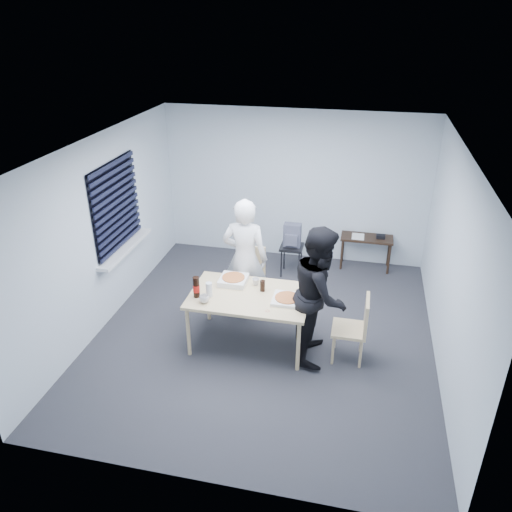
% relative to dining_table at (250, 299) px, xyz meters
% --- Properties ---
extents(room, '(5.00, 5.00, 5.00)m').
position_rel_dining_table_xyz_m(room, '(-2.05, 0.66, 0.76)').
color(room, '#2F2F34').
rests_on(room, ground).
extents(dining_table, '(1.52, 0.97, 0.74)m').
position_rel_dining_table_xyz_m(dining_table, '(0.00, 0.00, 0.00)').
color(dining_table, beige).
rests_on(dining_table, ground).
extents(chair_far, '(0.42, 0.42, 0.89)m').
position_rel_dining_table_xyz_m(chair_far, '(-0.23, 1.01, -0.17)').
color(chair_far, beige).
rests_on(chair_far, ground).
extents(chair_right, '(0.42, 0.42, 0.89)m').
position_rel_dining_table_xyz_m(chair_right, '(1.37, -0.04, -0.17)').
color(chair_right, beige).
rests_on(chair_right, ground).
extents(person_white, '(0.65, 0.42, 1.77)m').
position_rel_dining_table_xyz_m(person_white, '(-0.23, 0.70, 0.20)').
color(person_white, white).
rests_on(person_white, ground).
extents(person_black, '(0.47, 0.86, 1.77)m').
position_rel_dining_table_xyz_m(person_black, '(0.90, -0.03, 0.20)').
color(person_black, black).
rests_on(person_black, ground).
extents(side_table, '(0.86, 0.38, 0.57)m').
position_rel_dining_table_xyz_m(side_table, '(1.44, 2.54, -0.19)').
color(side_table, black).
rests_on(side_table, ground).
extents(stool, '(0.37, 0.37, 0.52)m').
position_rel_dining_table_xyz_m(stool, '(0.24, 2.04, -0.28)').
color(stool, black).
rests_on(stool, ground).
extents(backpack, '(0.28, 0.21, 0.39)m').
position_rel_dining_table_xyz_m(backpack, '(0.24, 2.02, 0.02)').
color(backpack, slate).
rests_on(backpack, stool).
extents(pizza_box_a, '(0.36, 0.36, 0.09)m').
position_rel_dining_table_xyz_m(pizza_box_a, '(-0.28, 0.26, 0.10)').
color(pizza_box_a, white).
rests_on(pizza_box_a, dining_table).
extents(pizza_box_b, '(0.36, 0.36, 0.05)m').
position_rel_dining_table_xyz_m(pizza_box_b, '(0.49, -0.04, 0.08)').
color(pizza_box_b, white).
rests_on(pizza_box_b, dining_table).
extents(mug_a, '(0.17, 0.17, 0.10)m').
position_rel_dining_table_xyz_m(mug_a, '(-0.51, -0.30, 0.11)').
color(mug_a, silver).
rests_on(mug_a, dining_table).
extents(mug_b, '(0.10, 0.10, 0.09)m').
position_rel_dining_table_xyz_m(mug_b, '(0.02, 0.26, 0.11)').
color(mug_b, silver).
rests_on(mug_b, dining_table).
extents(cola_glass, '(0.07, 0.07, 0.15)m').
position_rel_dining_table_xyz_m(cola_glass, '(0.14, 0.13, 0.13)').
color(cola_glass, black).
rests_on(cola_glass, dining_table).
extents(soda_bottle, '(0.09, 0.09, 0.28)m').
position_rel_dining_table_xyz_m(soda_bottle, '(-0.64, -0.19, 0.19)').
color(soda_bottle, black).
rests_on(soda_bottle, dining_table).
extents(plastic_cups, '(0.10, 0.10, 0.19)m').
position_rel_dining_table_xyz_m(plastic_cups, '(-0.49, -0.15, 0.16)').
color(plastic_cups, silver).
rests_on(plastic_cups, dining_table).
extents(rubber_band, '(0.07, 0.07, 0.00)m').
position_rel_dining_table_xyz_m(rubber_band, '(0.30, -0.33, 0.06)').
color(rubber_band, red).
rests_on(rubber_band, dining_table).
extents(papers, '(0.25, 0.31, 0.00)m').
position_rel_dining_table_xyz_m(papers, '(1.29, 2.52, -0.11)').
color(papers, white).
rests_on(papers, side_table).
extents(black_box, '(0.17, 0.14, 0.06)m').
position_rel_dining_table_xyz_m(black_box, '(1.66, 2.54, -0.08)').
color(black_box, black).
rests_on(black_box, side_table).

